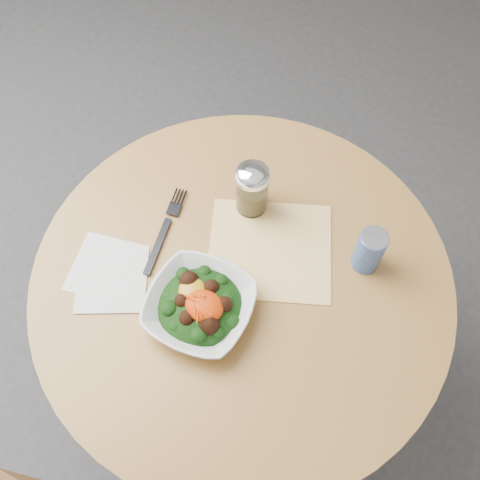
{
  "coord_description": "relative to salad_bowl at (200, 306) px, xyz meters",
  "views": [
    {
      "loc": [
        0.22,
        -0.43,
        1.78
      ],
      "look_at": [
        -0.03,
        0.05,
        0.81
      ],
      "focal_mm": 40.0,
      "sensor_mm": 36.0,
      "label": 1
    }
  ],
  "objects": [
    {
      "name": "ground",
      "position": [
        0.04,
        0.11,
        -0.78
      ],
      "size": [
        6.0,
        6.0,
        0.0
      ],
      "primitive_type": "plane",
      "color": "#313134",
      "rests_on": "ground"
    },
    {
      "name": "table",
      "position": [
        0.04,
        0.11,
        -0.23
      ],
      "size": [
        0.9,
        0.9,
        0.75
      ],
      "color": "black",
      "rests_on": "ground"
    },
    {
      "name": "cloth_napkin",
      "position": [
        0.06,
        0.19,
        -0.03
      ],
      "size": [
        0.34,
        0.33,
        0.0
      ],
      "primitive_type": "cube",
      "rotation": [
        0.0,
        0.0,
        0.41
      ],
      "color": "orange",
      "rests_on": "table"
    },
    {
      "name": "paper_napkins",
      "position": [
        -0.21,
        -0.02,
        -0.03
      ],
      "size": [
        0.21,
        0.21,
        0.0
      ],
      "color": "silver",
      "rests_on": "table"
    },
    {
      "name": "salad_bowl",
      "position": [
        0.0,
        0.0,
        0.0
      ],
      "size": [
        0.22,
        0.22,
        0.08
      ],
      "color": "silver",
      "rests_on": "table"
    },
    {
      "name": "fork",
      "position": [
        -0.17,
        0.13,
        -0.02
      ],
      "size": [
        0.07,
        0.23,
        0.0
      ],
      "color": "black",
      "rests_on": "table"
    },
    {
      "name": "spice_shaker",
      "position": [
        -0.03,
        0.28,
        0.04
      ],
      "size": [
        0.08,
        0.08,
        0.14
      ],
      "color": "silver",
      "rests_on": "table"
    },
    {
      "name": "beverage_can",
      "position": [
        0.26,
        0.26,
        0.03
      ],
      "size": [
        0.06,
        0.06,
        0.11
      ],
      "color": "#0D2497",
      "rests_on": "table"
    }
  ]
}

